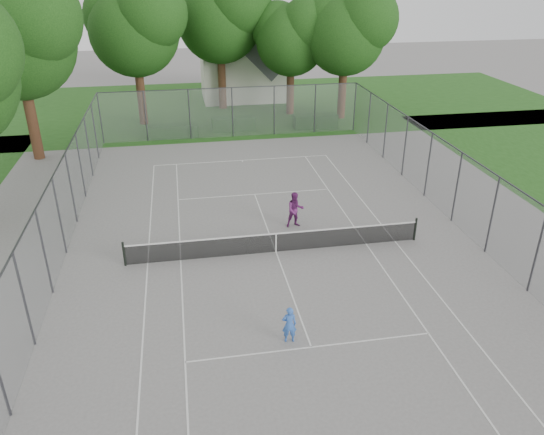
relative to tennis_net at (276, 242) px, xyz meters
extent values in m
plane|color=slate|center=(0.00, 0.00, -0.51)|extent=(120.00, 120.00, 0.00)
cube|color=#1E4D16|center=(0.00, 26.00, -0.51)|extent=(60.00, 20.00, 0.00)
cube|color=silver|center=(0.00, 11.88, -0.50)|extent=(10.97, 0.06, 0.01)
cube|color=silver|center=(-5.49, 0.00, -0.50)|extent=(0.06, 23.77, 0.01)
cube|color=silver|center=(5.49, 0.00, -0.50)|extent=(0.06, 23.77, 0.01)
cube|color=silver|center=(-4.12, 0.00, -0.50)|extent=(0.06, 23.77, 0.01)
cube|color=silver|center=(4.12, 0.00, -0.50)|extent=(0.06, 23.77, 0.01)
cube|color=silver|center=(0.00, -6.40, -0.50)|extent=(8.23, 0.06, 0.01)
cube|color=silver|center=(0.00, 6.40, -0.50)|extent=(8.23, 0.06, 0.01)
cube|color=silver|center=(0.00, 0.00, -0.50)|extent=(0.06, 12.80, 0.01)
cube|color=silver|center=(0.00, 11.73, -0.50)|extent=(0.06, 0.30, 0.01)
cylinder|color=black|center=(-6.39, 0.00, 0.04)|extent=(0.10, 0.10, 1.10)
cylinder|color=black|center=(6.39, 0.00, 0.04)|extent=(0.10, 0.10, 1.10)
cube|color=black|center=(0.00, 0.00, -0.06)|extent=(12.67, 0.01, 0.86)
cube|color=silver|center=(0.00, 0.00, 0.40)|extent=(12.77, 0.03, 0.06)
cube|color=silver|center=(0.00, 0.00, -0.07)|extent=(0.05, 0.02, 0.88)
cylinder|color=#38383D|center=(-9.00, 17.00, 1.24)|extent=(0.08, 0.08, 3.50)
cylinder|color=#38383D|center=(9.00, 17.00, 1.24)|extent=(0.08, 0.08, 3.50)
cube|color=slate|center=(0.00, 17.00, 1.24)|extent=(18.00, 0.02, 3.50)
cube|color=slate|center=(-9.00, 0.00, 1.24)|extent=(0.02, 34.00, 3.50)
cube|color=slate|center=(9.00, 0.00, 1.24)|extent=(0.02, 34.00, 3.50)
cube|color=#38383D|center=(0.00, 17.00, 2.99)|extent=(18.00, 0.05, 0.05)
cube|color=#38383D|center=(-9.00, 0.00, 2.99)|extent=(0.05, 34.00, 0.05)
cube|color=#38383D|center=(9.00, 0.00, 2.99)|extent=(0.05, 34.00, 0.05)
cylinder|color=#3E2416|center=(-6.44, 21.53, 1.77)|extent=(0.64, 0.64, 4.55)
sphere|color=#14380F|center=(-6.44, 21.53, 6.31)|extent=(6.48, 6.48, 6.48)
sphere|color=#14380F|center=(-5.14, 20.55, 7.61)|extent=(5.18, 5.18, 5.18)
sphere|color=#14380F|center=(-7.57, 22.34, 7.28)|extent=(4.86, 4.86, 4.86)
cylinder|color=#3E2416|center=(0.04, 25.19, 1.86)|extent=(0.65, 0.65, 4.73)
sphere|color=#14380F|center=(0.04, 25.19, 6.58)|extent=(6.73, 6.73, 6.73)
sphere|color=#14380F|center=(1.39, 24.18, 7.92)|extent=(5.38, 5.38, 5.38)
sphere|color=#14380F|center=(-1.14, 26.03, 7.59)|extent=(5.05, 5.05, 5.05)
cylinder|color=#3E2416|center=(5.32, 22.47, 1.43)|extent=(0.61, 0.61, 3.87)
sphere|color=#14380F|center=(5.32, 22.47, 5.29)|extent=(5.51, 5.51, 5.51)
sphere|color=#14380F|center=(6.42, 21.65, 6.39)|extent=(4.41, 4.41, 4.41)
sphere|color=#14380F|center=(4.36, 23.16, 6.12)|extent=(4.13, 4.13, 4.13)
cylinder|color=#3E2416|center=(9.09, 20.54, 1.61)|extent=(0.63, 0.63, 4.23)
sphere|color=#14380F|center=(9.09, 20.54, 5.83)|extent=(6.02, 6.02, 6.02)
sphere|color=#14380F|center=(10.30, 19.64, 7.04)|extent=(4.82, 4.82, 4.82)
sphere|color=#14380F|center=(8.04, 21.29, 6.73)|extent=(4.52, 4.52, 4.52)
cylinder|color=#3E2416|center=(-12.75, 14.60, 1.90)|extent=(0.65, 0.65, 4.83)
sphere|color=#14380F|center=(-12.75, 14.60, 6.72)|extent=(6.86, 6.86, 6.86)
sphere|color=#14380F|center=(-11.37, 13.57, 8.09)|extent=(5.49, 5.49, 5.49)
cube|color=#194114|center=(-4.20, 17.71, -0.08)|extent=(3.46, 1.04, 0.86)
cube|color=#194114|center=(0.20, 18.51, -0.01)|extent=(3.20, 0.91, 1.01)
cube|color=#194114|center=(6.39, 18.24, -0.02)|extent=(3.26, 1.19, 0.98)
cube|color=silver|center=(2.45, 28.76, 2.38)|extent=(7.71, 5.78, 5.78)
cube|color=#4F4E53|center=(2.45, 28.76, 5.27)|extent=(7.63, 5.98, 7.63)
imported|color=blue|center=(-0.66, -5.94, 0.16)|extent=(0.51, 0.35, 1.34)
imported|color=#6E2468|center=(1.35, 2.30, 0.35)|extent=(0.88, 0.71, 1.73)
camera|label=1|loc=(-3.69, -19.75, 10.99)|focal=35.00mm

